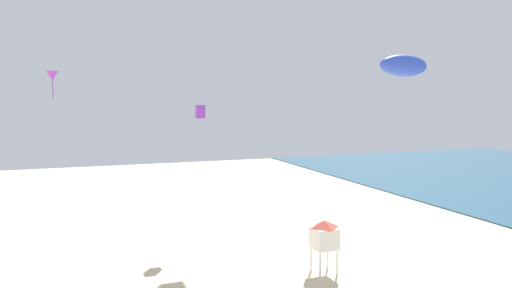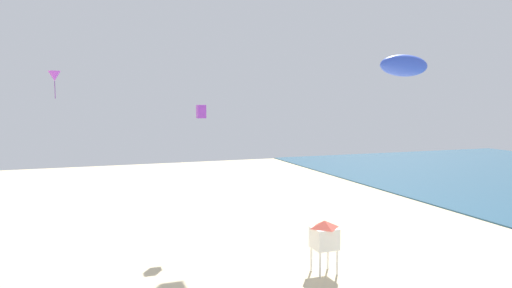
{
  "view_description": "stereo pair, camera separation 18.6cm",
  "coord_description": "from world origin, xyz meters",
  "px_view_note": "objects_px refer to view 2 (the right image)",
  "views": [
    {
      "loc": [
        -2.82,
        -2.45,
        8.17
      ],
      "look_at": [
        5.11,
        18.65,
        6.13
      ],
      "focal_mm": 33.26,
      "sensor_mm": 36.0,
      "label": 1
    },
    {
      "loc": [
        -2.64,
        -2.52,
        8.17
      ],
      "look_at": [
        5.11,
        18.65,
        6.13
      ],
      "focal_mm": 33.26,
      "sensor_mm": 36.0,
      "label": 2
    }
  ],
  "objects_px": {
    "kite_purple_box": "(201,112)",
    "kite_purple_delta": "(54,76)",
    "lifeguard_stand": "(324,235)",
    "kite_blue_parafoil": "(404,66)"
  },
  "relations": [
    {
      "from": "kite_blue_parafoil",
      "to": "kite_purple_delta",
      "type": "relative_size",
      "value": 1.3
    },
    {
      "from": "kite_blue_parafoil",
      "to": "kite_purple_delta",
      "type": "distance_m",
      "value": 25.45
    },
    {
      "from": "kite_purple_box",
      "to": "kite_blue_parafoil",
      "type": "distance_m",
      "value": 12.33
    },
    {
      "from": "lifeguard_stand",
      "to": "kite_purple_delta",
      "type": "bearing_deg",
      "value": 119.46
    },
    {
      "from": "kite_purple_box",
      "to": "kite_purple_delta",
      "type": "xyz_separation_m",
      "value": [
        -8.68,
        10.12,
        2.5
      ]
    },
    {
      "from": "lifeguard_stand",
      "to": "kite_blue_parafoil",
      "type": "bearing_deg",
      "value": -12.6
    },
    {
      "from": "kite_purple_box",
      "to": "kite_purple_delta",
      "type": "bearing_deg",
      "value": 130.62
    },
    {
      "from": "kite_purple_box",
      "to": "lifeguard_stand",
      "type": "bearing_deg",
      "value": -66.81
    },
    {
      "from": "kite_purple_box",
      "to": "kite_purple_delta",
      "type": "height_order",
      "value": "kite_purple_delta"
    },
    {
      "from": "kite_blue_parafoil",
      "to": "kite_purple_delta",
      "type": "height_order",
      "value": "kite_purple_delta"
    }
  ]
}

